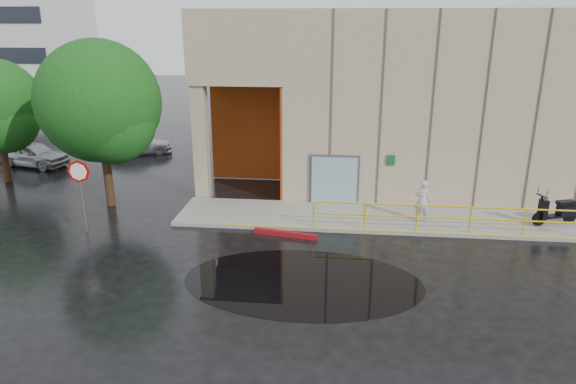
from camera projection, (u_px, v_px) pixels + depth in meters
The scene contains 13 objects.
ground at pixel (323, 269), 16.40m from camera, with size 120.00×120.00×0.00m, color black.
sidewalk at pixel (429, 220), 20.23m from camera, with size 20.00×3.00×0.15m, color gray.
building at pixel (439, 93), 24.93m from camera, with size 20.00×10.17×8.00m.
guardrail at pixel (443, 218), 18.74m from camera, with size 9.56×0.06×1.03m.
distant_building at pixel (6, 22), 43.22m from camera, with size 12.00×8.08×15.00m.
person at pixel (422, 201), 19.67m from camera, with size 0.61×0.40×1.66m, color #B8B9BE.
scooter at pixel (558, 203), 19.38m from camera, with size 1.93×1.15×1.46m.
stop_sign at pixel (80, 181), 18.69m from camera, with size 0.83×0.10×2.77m.
red_curb at pixel (285, 234), 18.88m from camera, with size 2.40×0.18×0.18m, color maroon.
puddle at pixel (303, 282), 15.58m from camera, with size 7.30×4.49×0.01m, color black.
car_a at pixel (33, 154), 27.84m from camera, with size 1.58×3.93×1.34m, color #B1B4B9.
car_c at pixel (137, 144), 30.55m from camera, with size 1.64×4.03×1.17m, color silver.
tree_near at pixel (103, 107), 20.70m from camera, with size 4.96×4.96×6.93m.
Camera 1 is at (0.44, -14.82, 7.52)m, focal length 32.00 mm.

